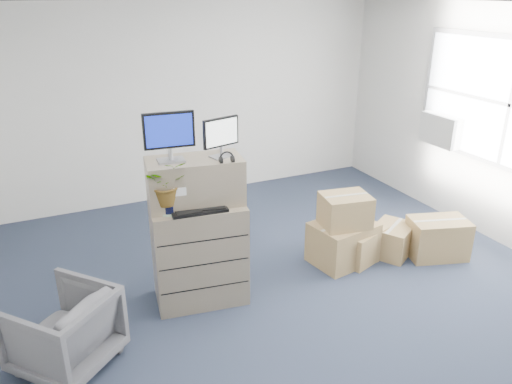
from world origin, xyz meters
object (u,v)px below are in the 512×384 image
potted_plant (167,188)px  monitor_right (221,135)px  filing_cabinet_lower (199,253)px  office_chair (63,327)px  monitor_left (169,134)px  keyboard (199,210)px  water_bottle (200,190)px

potted_plant → monitor_right: bearing=5.0°
filing_cabinet_lower → office_chair: 1.42m
monitor_right → monitor_left: bearing=156.2°
filing_cabinet_lower → potted_plant: size_ratio=2.32×
monitor_left → office_chair: monitor_left is taller
monitor_left → keyboard: (0.17, -0.22, -0.68)m
filing_cabinet_lower → office_chair: filing_cabinet_lower is taller
monitor_left → office_chair: bearing=-149.4°
monitor_left → monitor_right: size_ratio=1.24×
keyboard → office_chair: (-1.30, -0.31, -0.67)m
monitor_left → keyboard: 0.74m
keyboard → water_bottle: (0.09, 0.19, 0.11)m
monitor_right → office_chair: monitor_right is taller
keyboard → filing_cabinet_lower: bearing=84.1°
monitor_left → potted_plant: (-0.09, -0.12, -0.46)m
keyboard → office_chair: keyboard is taller
water_bottle → monitor_right: bearing=-14.1°
monitor_left → water_bottle: (0.26, -0.02, -0.57)m
filing_cabinet_lower → office_chair: size_ratio=1.38×
filing_cabinet_lower → monitor_left: bearing=169.5°
potted_plant → office_chair: bearing=-158.9°
monitor_left → monitor_right: 0.47m
filing_cabinet_lower → monitor_left: (-0.20, 0.07, 1.21)m
monitor_left → office_chair: (-1.13, -0.53, -1.36)m
monitor_right → potted_plant: 0.69m
water_bottle → potted_plant: size_ratio=0.55×
filing_cabinet_lower → potted_plant: 0.81m
monitor_left → water_bottle: bearing=0.2°
water_bottle → potted_plant: (-0.35, -0.10, 0.11)m
filing_cabinet_lower → water_bottle: (0.06, 0.04, 0.64)m
monitor_left → monitor_right: bearing=-3.7°
monitor_right → water_bottle: (-0.20, 0.05, -0.53)m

